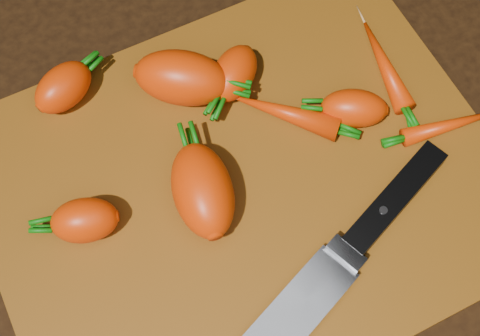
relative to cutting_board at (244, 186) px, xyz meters
name	(u,v)px	position (x,y,z in m)	size (l,w,h in m)	color
ground	(244,190)	(0.00, 0.00, -0.01)	(2.00, 2.00, 0.01)	black
cutting_board	(244,186)	(0.00, 0.00, 0.00)	(0.50, 0.40, 0.01)	brown
carrot_0	(63,87)	(-0.12, 0.17, 0.03)	(0.07, 0.04, 0.04)	#E63300
carrot_1	(85,220)	(-0.15, 0.03, 0.03)	(0.06, 0.04, 0.04)	#E63300
carrot_2	(182,78)	(-0.01, 0.12, 0.03)	(0.10, 0.06, 0.06)	#E63300
carrot_3	(203,190)	(-0.04, 0.00, 0.03)	(0.10, 0.06, 0.06)	#E63300
carrot_4	(234,73)	(0.04, 0.11, 0.03)	(0.07, 0.04, 0.04)	#E63300
carrot_5	(57,94)	(-0.13, 0.17, 0.02)	(0.05, 0.03, 0.03)	#E63300
carrot_6	(354,108)	(0.13, 0.02, 0.03)	(0.07, 0.04, 0.04)	#E63300
carrot_7	(385,65)	(0.19, 0.05, 0.02)	(0.11, 0.02, 0.02)	#E63300
carrot_8	(453,124)	(0.22, -0.04, 0.02)	(0.11, 0.02, 0.02)	#E63300
carrot_9	(288,114)	(0.07, 0.04, 0.02)	(0.11, 0.03, 0.03)	#E63300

